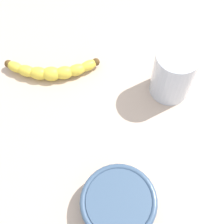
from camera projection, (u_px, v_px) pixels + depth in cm
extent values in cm
cube|color=#C8AF9A|center=(112.00, 115.00, 69.88)|extent=(120.00, 120.00, 3.00)
ellipsoid|color=yellow|center=(15.00, 67.00, 72.21)|extent=(3.67, 5.02, 2.38)
ellipsoid|color=yellow|center=(27.00, 71.00, 71.68)|extent=(3.37, 4.86, 2.72)
ellipsoid|color=yellow|center=(39.00, 73.00, 71.37)|extent=(3.13, 4.55, 3.06)
ellipsoid|color=yellow|center=(51.00, 74.00, 71.29)|extent=(4.15, 5.04, 3.40)
ellipsoid|color=yellow|center=(64.00, 73.00, 71.44)|extent=(4.41, 5.27, 3.06)
ellipsoid|color=yellow|center=(77.00, 70.00, 71.82)|extent=(4.58, 5.26, 2.72)
ellipsoid|color=yellow|center=(88.00, 65.00, 72.42)|extent=(4.68, 5.00, 2.38)
sphere|color=#513819|center=(8.00, 64.00, 72.64)|extent=(1.87, 1.87, 1.87)
sphere|color=#513819|center=(96.00, 62.00, 72.89)|extent=(1.87, 1.87, 1.87)
cylinder|color=silver|center=(173.00, 73.00, 65.85)|extent=(9.10, 9.10, 12.46)
cylinder|color=#A2D48C|center=(173.00, 76.00, 66.54)|extent=(8.60, 8.60, 10.41)
cylinder|color=#3D5675|center=(118.00, 203.00, 56.73)|extent=(11.91, 11.91, 4.89)
torus|color=#3D5675|center=(119.00, 201.00, 55.10)|extent=(14.15, 14.15, 1.20)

